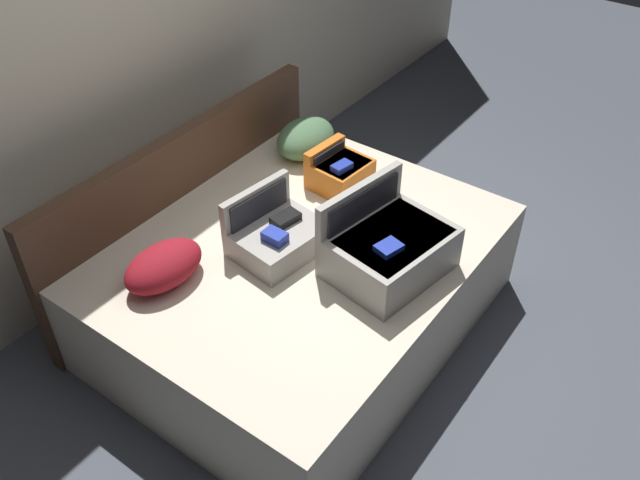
% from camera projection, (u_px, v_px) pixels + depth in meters
% --- Properties ---
extents(ground_plane, '(12.00, 12.00, 0.00)m').
position_uv_depth(ground_plane, '(362.00, 353.00, 3.70)').
color(ground_plane, '#4C515B').
extents(back_wall, '(8.00, 0.10, 2.60)m').
position_uv_depth(back_wall, '(112.00, 51.00, 3.62)').
color(back_wall, beige).
rests_on(back_wall, ground).
extents(bed, '(2.03, 1.61, 0.56)m').
position_uv_depth(bed, '(302.00, 286.00, 3.71)').
color(bed, beige).
rests_on(bed, ground).
extents(headboard, '(2.07, 0.08, 0.94)m').
position_uv_depth(headboard, '(186.00, 204.00, 3.97)').
color(headboard, '#4C3323').
rests_on(headboard, ground).
extents(hard_case_large, '(0.64, 0.54, 0.41)m').
position_uv_depth(hard_case_large, '(389.00, 248.00, 3.30)').
color(hard_case_large, gray).
rests_on(hard_case_large, bed).
extents(hard_case_medium, '(0.48, 0.41, 0.32)m').
position_uv_depth(hard_case_medium, '(277.00, 235.00, 3.44)').
color(hard_case_medium, gray).
rests_on(hard_case_medium, bed).
extents(hard_case_small, '(0.33, 0.31, 0.23)m').
position_uv_depth(hard_case_small, '(340.00, 172.00, 3.88)').
color(hard_case_small, '#D16619').
rests_on(hard_case_small, bed).
extents(pillow_near_headboard, '(0.44, 0.30, 0.18)m').
position_uv_depth(pillow_near_headboard, '(164.00, 266.00, 3.27)').
color(pillow_near_headboard, maroon).
rests_on(pillow_near_headboard, bed).
extents(pillow_center_head, '(0.46, 0.36, 0.20)m').
position_uv_depth(pillow_center_head, '(306.00, 138.00, 4.16)').
color(pillow_center_head, '#4C724C').
rests_on(pillow_center_head, bed).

